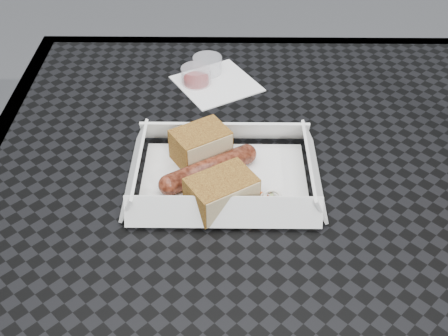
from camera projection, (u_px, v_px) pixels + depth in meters
name	position (u px, v px, depth m)	size (l,w,h in m)	color
patio_table	(258.00, 212.00, 0.82)	(0.80, 0.80, 0.74)	black
food_tray	(224.00, 179.00, 0.75)	(0.22, 0.15, 0.00)	white
bratwurst	(209.00, 169.00, 0.74)	(0.13, 0.09, 0.03)	maroon
bread_near	(201.00, 145.00, 0.77)	(0.07, 0.05, 0.05)	olive
bread_far	(222.00, 192.00, 0.70)	(0.08, 0.05, 0.04)	olive
veg_garnish	(266.00, 205.00, 0.71)	(0.03, 0.03, 0.00)	#EE4B0A
napkin	(217.00, 84.00, 0.94)	(0.12, 0.12, 0.00)	white
condiment_cup_sauce	(196.00, 76.00, 0.93)	(0.05, 0.05, 0.03)	maroon
condiment_cup_empty	(207.00, 65.00, 0.96)	(0.05, 0.05, 0.03)	silver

